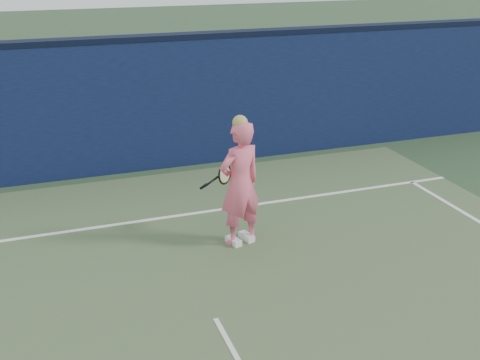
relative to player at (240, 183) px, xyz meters
name	(u,v)px	position (x,y,z in m)	size (l,w,h in m)	color
backstop_wall	(129,108)	(-0.94, 3.71, 0.30)	(24.00, 0.40, 2.50)	#0C1335
wall_cap	(125,39)	(-0.94, 3.71, 1.60)	(24.00, 0.42, 0.10)	black
player	(240,183)	(0.00, 0.00, 0.00)	(0.79, 0.63, 1.96)	#F35E7C
racket	(223,175)	(-0.12, 0.44, -0.01)	(0.59, 0.29, 0.33)	black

